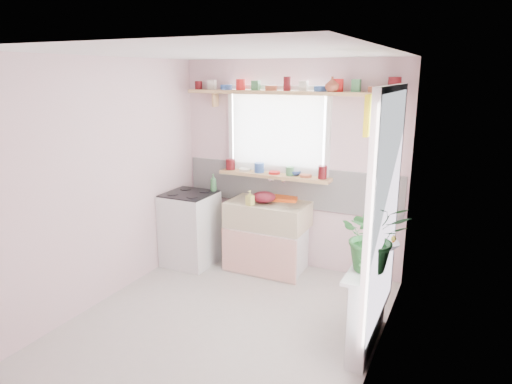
% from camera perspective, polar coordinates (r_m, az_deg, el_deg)
% --- Properties ---
extents(room, '(3.20, 3.20, 3.20)m').
position_cam_1_polar(room, '(4.61, 8.54, 2.38)').
color(room, beige).
rests_on(room, ground).
extents(sink_unit, '(0.95, 0.65, 1.11)m').
position_cam_1_polar(sink_unit, '(5.53, 1.45, -5.48)').
color(sink_unit, white).
rests_on(sink_unit, ground).
extents(cooker, '(0.58, 0.58, 0.93)m').
position_cam_1_polar(cooker, '(5.76, -8.23, -4.51)').
color(cooker, white).
rests_on(cooker, ground).
extents(radiator_ledge, '(0.22, 0.95, 0.78)m').
position_cam_1_polar(radiator_ledge, '(4.19, 13.83, -13.39)').
color(radiator_ledge, white).
rests_on(radiator_ledge, ground).
extents(windowsill, '(1.40, 0.22, 0.04)m').
position_cam_1_polar(windowsill, '(5.50, 2.30, 2.07)').
color(windowsill, tan).
rests_on(windowsill, room).
extents(pine_shelf, '(2.52, 0.24, 0.04)m').
position_cam_1_polar(pine_shelf, '(5.30, 3.89, 12.28)').
color(pine_shelf, tan).
rests_on(pine_shelf, room).
extents(shelf_crockery, '(2.47, 0.11, 0.12)m').
position_cam_1_polar(shelf_crockery, '(5.31, 3.72, 13.09)').
color(shelf_crockery, '#590F14').
rests_on(shelf_crockery, pine_shelf).
extents(sill_crockery, '(1.35, 0.11, 0.12)m').
position_cam_1_polar(sill_crockery, '(5.49, 2.14, 2.85)').
color(sill_crockery, '#590F14').
rests_on(sill_crockery, windowsill).
extents(dish_tray, '(0.43, 0.36, 0.04)m').
position_cam_1_polar(dish_tray, '(5.55, 3.28, -0.72)').
color(dish_tray, '#FA5916').
rests_on(dish_tray, sink_unit).
extents(colander, '(0.31, 0.31, 0.13)m').
position_cam_1_polar(colander, '(5.39, 0.99, -0.64)').
color(colander, '#590F1B').
rests_on(colander, sink_unit).
extents(jade_plant, '(0.65, 0.61, 0.59)m').
position_cam_1_polar(jade_plant, '(3.80, 14.50, -5.36)').
color(jade_plant, '#245B28').
rests_on(jade_plant, radiator_ledge).
extents(fruit_bowl, '(0.36, 0.36, 0.07)m').
position_cam_1_polar(fruit_bowl, '(4.38, 15.68, -6.35)').
color(fruit_bowl, white).
rests_on(fruit_bowl, radiator_ledge).
extents(herb_pot, '(0.13, 0.10, 0.21)m').
position_cam_1_polar(herb_pot, '(3.62, 13.45, -9.49)').
color(herb_pot, '#2C6F30').
rests_on(herb_pot, radiator_ledge).
extents(soap_bottle_sink, '(0.09, 0.09, 0.17)m').
position_cam_1_polar(soap_bottle_sink, '(5.27, -0.76, -0.76)').
color(soap_bottle_sink, '#D8D360').
rests_on(soap_bottle_sink, sink_unit).
extents(sill_cup, '(0.16, 0.16, 0.09)m').
position_cam_1_polar(sill_cup, '(5.62, 0.59, 3.06)').
color(sill_cup, white).
rests_on(sill_cup, windowsill).
extents(sill_bowl, '(0.19, 0.19, 0.06)m').
position_cam_1_polar(sill_bowl, '(5.46, 4.83, 2.45)').
color(sill_bowl, '#2C4B91').
rests_on(sill_bowl, windowsill).
extents(shelf_vase, '(0.16, 0.16, 0.16)m').
position_cam_1_polar(shelf_vase, '(5.07, 9.50, 13.14)').
color(shelf_vase, '#9A482F').
rests_on(shelf_vase, pine_shelf).
extents(cooker_bottle, '(0.11, 0.11, 0.21)m').
position_cam_1_polar(cooker_bottle, '(5.67, -5.36, 1.18)').
color(cooker_bottle, '#3E7D49').
rests_on(cooker_bottle, cooker).
extents(fruit, '(0.20, 0.14, 0.10)m').
position_cam_1_polar(fruit, '(4.36, 15.82, -5.62)').
color(fruit, orange).
rests_on(fruit, fruit_bowl).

